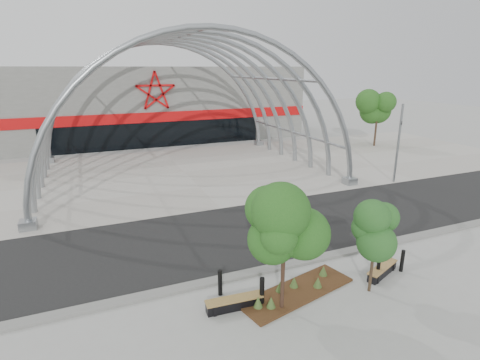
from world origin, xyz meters
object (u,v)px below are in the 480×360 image
object	(u,v)px
signal_pole	(398,142)
bench_1	(382,271)
bollard_2	(262,291)
street_tree_1	(376,233)
street_tree_0	(285,228)
bench_0	(234,304)

from	to	relation	value
signal_pole	bench_1	distance (m)	13.93
signal_pole	bollard_2	bearing A→B (deg)	-147.81
street_tree_1	bollard_2	xyz separation A→B (m)	(-4.04, 0.75, -1.81)
street_tree_0	bench_0	size ratio (longest dim) A/B	2.08
bench_1	bollard_2	world-z (taller)	bollard_2
street_tree_0	street_tree_1	xyz separation A→B (m)	(3.52, -0.27, -0.68)
bench_0	bench_1	world-z (taller)	bench_0
street_tree_0	bollard_2	distance (m)	2.58
signal_pole	bench_1	size ratio (longest dim) A/B	2.97
bench_1	bollard_2	distance (m)	5.27
bench_1	bench_0	bearing A→B (deg)	177.96
street_tree_0	signal_pole	bearing A→B (deg)	34.41
bench_0	bench_1	bearing A→B (deg)	-2.04
bollard_2	bench_0	bearing A→B (deg)	170.80
street_tree_0	bollard_2	world-z (taller)	street_tree_0
signal_pole	bollard_2	world-z (taller)	signal_pole
bench_0	bench_1	size ratio (longest dim) A/B	1.08
street_tree_0	street_tree_1	bearing A→B (deg)	-4.45
signal_pole	bench_0	distance (m)	18.71
signal_pole	bench_0	bearing A→B (deg)	-149.80
signal_pole	street_tree_1	bearing A→B (deg)	-137.11
bollard_2	street_tree_1	bearing A→B (deg)	-10.50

